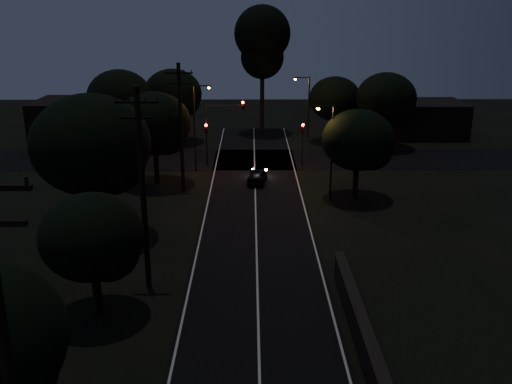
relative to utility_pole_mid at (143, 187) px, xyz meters
name	(u,v)px	position (x,y,z in m)	size (l,w,h in m)	color
road_surface	(255,194)	(6.00, 16.12, -5.73)	(60.00, 70.00, 0.03)	black
utility_pole_mid	(143,187)	(0.00, 0.00, 0.00)	(2.20, 0.30, 11.00)	black
utility_pole_far	(181,126)	(0.00, 17.00, -0.25)	(2.20, 0.30, 10.50)	black
tree_left_b	(95,240)	(-1.82, -3.10, -1.62)	(5.00, 5.00, 6.35)	black
tree_left_c	(95,148)	(-4.23, 6.85, 0.47)	(7.60, 7.60, 9.60)	black
tree_left_d	(157,125)	(-2.28, 18.87, -0.59)	(6.27, 6.27, 7.95)	black
tree_far_nw	(175,95)	(-2.77, 34.87, -0.47)	(6.43, 6.43, 8.14)	black
tree_far_w	(122,99)	(-7.76, 30.87, -0.21)	(6.67, 6.67, 8.51)	black
tree_far_ne	(337,100)	(15.20, 34.88, -1.03)	(5.76, 5.76, 7.28)	black
tree_far_e	(388,100)	(20.22, 31.87, -0.51)	(6.36, 6.36, 8.07)	black
tree_right_a	(361,142)	(14.20, 14.89, -1.09)	(5.64, 5.64, 7.17)	black
tall_pine	(262,41)	(7.00, 40.00, 4.97)	(6.54, 6.54, 14.86)	black
building_left	(81,119)	(-14.00, 37.00, -3.54)	(10.00, 8.00, 4.40)	black
building_right	(423,119)	(26.00, 38.00, -3.74)	(9.00, 7.00, 4.00)	black
signal_left	(206,136)	(1.40, 24.99, -2.90)	(0.28, 0.35, 4.10)	black
signal_right	(303,136)	(10.60, 24.99, -2.90)	(0.28, 0.35, 4.10)	black
signal_mast	(224,121)	(3.09, 24.99, -1.40)	(3.70, 0.35, 6.25)	black
streetlight_a	(197,122)	(0.69, 23.00, -1.10)	(1.66, 0.26, 8.00)	black
streetlight_b	(307,110)	(11.31, 29.00, -1.10)	(1.66, 0.26, 8.00)	black
streetlight_c	(330,145)	(11.83, 15.00, -1.39)	(1.46, 0.26, 7.50)	black
car	(257,175)	(6.19, 19.25, -5.10)	(1.50, 3.74, 1.27)	black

